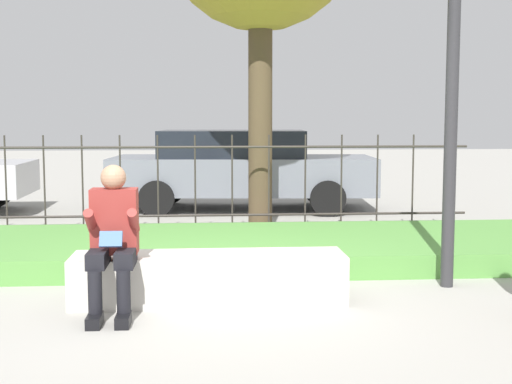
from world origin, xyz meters
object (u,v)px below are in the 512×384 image
at_px(person_seated_reader, 113,234).
at_px(stone_bench, 209,281).
at_px(car_parked_center, 241,168).
at_px(street_lamp, 453,46).

bearing_deg(person_seated_reader, stone_bench, 21.80).
height_order(car_parked_center, street_lamp, street_lamp).
height_order(person_seated_reader, street_lamp, street_lamp).
height_order(person_seated_reader, car_parked_center, car_parked_center).
distance_m(person_seated_reader, car_parked_center, 6.78).
xyz_separation_m(stone_bench, person_seated_reader, (-0.78, -0.31, 0.47)).
bearing_deg(street_lamp, car_parked_center, 105.61).
distance_m(car_parked_center, street_lamp, 6.34).
relative_size(stone_bench, car_parked_center, 0.51).
bearing_deg(stone_bench, car_parked_center, 84.39).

